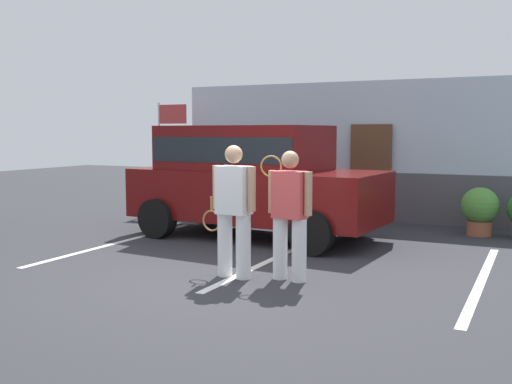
# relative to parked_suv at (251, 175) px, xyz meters

# --- Properties ---
(ground_plane) EXTENTS (40.00, 40.00, 0.00)m
(ground_plane) POSITION_rel_parked_suv_xyz_m (0.91, -3.04, -1.15)
(ground_plane) COLOR #2D2D33
(parking_stripe_0) EXTENTS (0.12, 4.40, 0.01)m
(parking_stripe_0) POSITION_rel_parked_suv_xyz_m (-1.85, -1.54, -1.14)
(parking_stripe_0) COLOR silver
(parking_stripe_0) RESTS_ON ground_plane
(parking_stripe_1) EXTENTS (0.12, 4.40, 0.01)m
(parking_stripe_1) POSITION_rel_parked_suv_xyz_m (1.15, -1.54, -1.14)
(parking_stripe_1) COLOR silver
(parking_stripe_1) RESTS_ON ground_plane
(parking_stripe_2) EXTENTS (0.12, 4.40, 0.01)m
(parking_stripe_2) POSITION_rel_parked_suv_xyz_m (4.15, -1.54, -1.14)
(parking_stripe_2) COLOR silver
(parking_stripe_2) RESTS_ON ground_plane
(house_frontage) EXTENTS (8.11, 0.40, 3.04)m
(house_frontage) POSITION_rel_parked_suv_xyz_m (0.92, 3.13, 0.28)
(house_frontage) COLOR silver
(house_frontage) RESTS_ON ground_plane
(parked_suv) EXTENTS (4.72, 2.42, 2.05)m
(parked_suv) POSITION_rel_parked_suv_xyz_m (0.00, 0.00, 0.00)
(parked_suv) COLOR #590C0C
(parked_suv) RESTS_ON ground_plane
(tennis_player_man) EXTENTS (0.90, 0.31, 1.77)m
(tennis_player_man) POSITION_rel_parked_suv_xyz_m (1.15, -2.83, -0.23)
(tennis_player_man) COLOR white
(tennis_player_man) RESTS_ON ground_plane
(tennis_player_woman) EXTENTS (0.76, 0.30, 1.70)m
(tennis_player_woman) POSITION_rel_parked_suv_xyz_m (1.87, -2.65, -0.26)
(tennis_player_woman) COLOR white
(tennis_player_woman) RESTS_ON ground_plane
(potted_plant_by_porch) EXTENTS (0.69, 0.69, 0.91)m
(potted_plant_by_porch) POSITION_rel_parked_suv_xyz_m (3.78, 2.02, -0.64)
(potted_plant_by_porch) COLOR #9E5638
(potted_plant_by_porch) RESTS_ON ground_plane
(flag_pole) EXTENTS (0.80, 0.05, 2.63)m
(flag_pole) POSITION_rel_parked_suv_xyz_m (-3.36, 2.16, 0.70)
(flag_pole) COLOR silver
(flag_pole) RESTS_ON ground_plane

